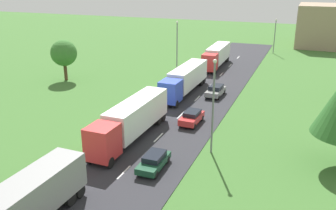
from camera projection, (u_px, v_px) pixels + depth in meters
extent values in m
cube|color=#2B2B30|center=(110.00, 187.00, 29.34)|extent=(10.00, 140.00, 0.06)
cube|color=white|center=(124.00, 172.00, 31.43)|extent=(0.16, 2.40, 0.01)
cube|color=white|center=(158.00, 137.00, 38.18)|extent=(0.16, 2.40, 0.01)
cube|color=white|center=(181.00, 115.00, 44.31)|extent=(0.16, 2.40, 0.01)
cube|color=white|center=(197.00, 98.00, 50.31)|extent=(0.16, 2.40, 0.01)
cube|color=white|center=(210.00, 86.00, 56.05)|extent=(0.16, 2.40, 0.01)
cube|color=white|center=(221.00, 74.00, 62.62)|extent=(0.16, 2.40, 0.01)
cube|color=white|center=(230.00, 65.00, 68.77)|extent=(0.16, 2.40, 0.01)
cube|color=white|center=(238.00, 57.00, 75.62)|extent=(0.16, 2.40, 0.01)
cube|color=gray|center=(28.00, 198.00, 24.13)|extent=(2.72, 9.60, 2.62)
cylinder|color=black|center=(70.00, 199.00, 26.78)|extent=(0.37, 1.01, 1.00)
cylinder|color=black|center=(47.00, 193.00, 27.54)|extent=(0.37, 1.01, 1.00)
cylinder|color=black|center=(80.00, 191.00, 27.78)|extent=(0.37, 1.01, 1.00)
cylinder|color=black|center=(57.00, 185.00, 28.54)|extent=(0.37, 1.01, 1.00)
cube|color=red|center=(103.00, 142.00, 32.52)|extent=(2.49, 2.78, 3.01)
cube|color=black|center=(94.00, 142.00, 31.20)|extent=(2.10, 0.14, 1.32)
cube|color=white|center=(137.00, 114.00, 38.38)|extent=(2.69, 10.27, 2.95)
cube|color=black|center=(138.00, 128.00, 38.94)|extent=(1.08, 9.73, 0.24)
cylinder|color=black|center=(110.00, 162.00, 32.05)|extent=(0.37, 1.01, 1.00)
cylinder|color=black|center=(89.00, 158.00, 32.80)|extent=(0.37, 1.01, 1.00)
cylinder|color=black|center=(159.00, 121.00, 41.27)|extent=(0.37, 1.01, 1.00)
cylinder|color=black|center=(142.00, 118.00, 42.02)|extent=(0.37, 1.01, 1.00)
cylinder|color=black|center=(163.00, 117.00, 42.34)|extent=(0.37, 1.01, 1.00)
cylinder|color=black|center=(146.00, 115.00, 43.09)|extent=(0.37, 1.01, 1.00)
cube|color=blue|center=(170.00, 91.00, 47.11)|extent=(2.47, 2.80, 2.79)
cube|color=black|center=(166.00, 90.00, 45.78)|extent=(2.10, 0.13, 1.23)
cube|color=white|center=(188.00, 76.00, 53.16)|extent=(2.63, 10.65, 2.84)
cube|color=black|center=(188.00, 86.00, 53.70)|extent=(1.03, 10.10, 0.24)
cylinder|color=black|center=(176.00, 104.00, 46.60)|extent=(0.36, 1.00, 1.00)
cylinder|color=black|center=(161.00, 102.00, 47.34)|extent=(0.36, 1.00, 1.00)
cylinder|color=black|center=(201.00, 82.00, 56.14)|extent=(0.36, 1.00, 1.00)
cylinder|color=black|center=(188.00, 81.00, 56.89)|extent=(0.36, 1.00, 1.00)
cylinder|color=black|center=(204.00, 80.00, 57.25)|extent=(0.36, 1.00, 1.00)
cylinder|color=black|center=(191.00, 79.00, 58.00)|extent=(0.36, 1.00, 1.00)
cube|color=red|center=(210.00, 62.00, 62.78)|extent=(2.49, 2.41, 2.82)
cube|color=black|center=(208.00, 61.00, 61.62)|extent=(2.10, 0.14, 1.24)
cube|color=white|center=(218.00, 53.00, 68.44)|extent=(2.70, 10.04, 2.88)
cube|color=black|center=(218.00, 62.00, 68.99)|extent=(1.09, 9.51, 0.24)
cylinder|color=black|center=(214.00, 72.00, 62.38)|extent=(0.37, 1.01, 1.00)
cylinder|color=black|center=(202.00, 71.00, 63.07)|extent=(0.37, 1.01, 1.00)
cylinder|color=black|center=(226.00, 60.00, 71.33)|extent=(0.37, 1.01, 1.00)
cylinder|color=black|center=(216.00, 59.00, 72.01)|extent=(0.37, 1.01, 1.00)
cylinder|color=black|center=(228.00, 58.00, 72.39)|extent=(0.37, 1.01, 1.00)
cylinder|color=black|center=(217.00, 58.00, 73.07)|extent=(0.37, 1.01, 1.00)
cube|color=#19472D|center=(154.00, 163.00, 31.81)|extent=(1.81, 4.14, 0.56)
cube|color=black|center=(154.00, 156.00, 31.82)|extent=(1.50, 2.33, 0.49)
cylinder|color=black|center=(156.00, 175.00, 30.41)|extent=(0.23, 0.64, 0.64)
cylinder|color=black|center=(139.00, 171.00, 30.93)|extent=(0.23, 0.64, 0.64)
cylinder|color=black|center=(168.00, 160.00, 32.88)|extent=(0.23, 0.64, 0.64)
cylinder|color=black|center=(152.00, 157.00, 33.40)|extent=(0.23, 0.64, 0.64)
cube|color=red|center=(192.00, 118.00, 41.54)|extent=(1.96, 4.00, 0.69)
cube|color=black|center=(192.00, 113.00, 41.52)|extent=(1.60, 2.26, 0.45)
cylinder|color=black|center=(194.00, 126.00, 40.19)|extent=(0.24, 0.65, 0.64)
cylinder|color=black|center=(181.00, 124.00, 40.80)|extent=(0.24, 0.65, 0.64)
cylinder|color=black|center=(202.00, 118.00, 42.51)|extent=(0.24, 0.65, 0.64)
cylinder|color=black|center=(189.00, 116.00, 43.11)|extent=(0.24, 0.65, 0.64)
cube|color=gray|center=(215.00, 92.00, 51.16)|extent=(2.08, 4.34, 0.66)
cube|color=black|center=(216.00, 87.00, 51.15)|extent=(1.69, 2.45, 0.52)
cylinder|color=black|center=(218.00, 98.00, 49.70)|extent=(0.25, 0.65, 0.64)
cylinder|color=black|center=(206.00, 96.00, 50.35)|extent=(0.25, 0.65, 0.64)
cylinder|color=black|center=(224.00, 92.00, 52.19)|extent=(0.25, 0.65, 0.64)
cylinder|color=black|center=(213.00, 90.00, 52.84)|extent=(0.25, 0.65, 0.64)
cylinder|color=slate|center=(213.00, 109.00, 33.69)|extent=(0.18, 0.18, 8.77)
sphere|color=silver|center=(215.00, 61.00, 32.18)|extent=(0.36, 0.36, 0.36)
cylinder|color=slate|center=(177.00, 51.00, 59.47)|extent=(0.18, 0.18, 8.95)
sphere|color=silver|center=(177.00, 22.00, 57.94)|extent=(0.36, 0.36, 0.36)
cylinder|color=slate|center=(275.00, 37.00, 78.72)|extent=(0.18, 0.18, 7.06)
sphere|color=silver|center=(276.00, 20.00, 77.51)|extent=(0.36, 0.36, 0.36)
cylinder|color=#513823|center=(66.00, 71.00, 58.99)|extent=(0.53, 0.53, 2.89)
sphere|color=#38702D|center=(64.00, 53.00, 58.00)|extent=(4.14, 4.14, 4.14)
cube|color=#9E846B|center=(321.00, 26.00, 86.71)|extent=(10.49, 13.58, 9.69)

